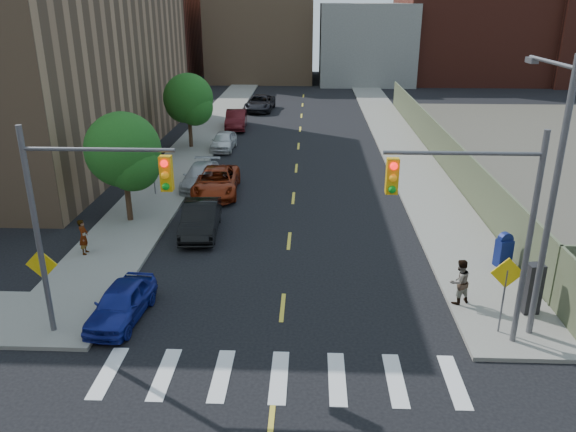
# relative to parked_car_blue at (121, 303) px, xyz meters

# --- Properties ---
(sidewalk_nw) EXTENTS (3.50, 73.00, 0.15)m
(sidewalk_nw) POSITION_rel_parked_car_blue_xyz_m (-2.25, 34.50, -0.56)
(sidewalk_nw) COLOR gray
(sidewalk_nw) RESTS_ON ground
(sidewalk_ne) EXTENTS (3.50, 73.00, 0.15)m
(sidewalk_ne) POSITION_rel_parked_car_blue_xyz_m (13.25, 34.50, -0.56)
(sidewalk_ne) COLOR gray
(sidewalk_ne) RESTS_ON ground
(fence_north) EXTENTS (0.12, 44.00, 2.50)m
(fence_north) POSITION_rel_parked_car_blue_xyz_m (15.10, 21.00, 0.62)
(fence_north) COLOR #5F6949
(fence_north) RESTS_ON ground
(bg_bldg_west) EXTENTS (14.00, 18.00, 12.00)m
(bg_bldg_west) POSITION_rel_parked_car_blue_xyz_m (-16.50, 63.00, 5.37)
(bg_bldg_west) COLOR #592319
(bg_bldg_west) RESTS_ON ground
(bg_bldg_midwest) EXTENTS (14.00, 16.00, 15.00)m
(bg_bldg_midwest) POSITION_rel_parked_car_blue_xyz_m (-0.50, 65.00, 6.87)
(bg_bldg_midwest) COLOR #8C6B4C
(bg_bldg_midwest) RESTS_ON ground
(bg_bldg_center) EXTENTS (12.00, 16.00, 10.00)m
(bg_bldg_center) POSITION_rel_parked_car_blue_xyz_m (13.50, 63.00, 4.37)
(bg_bldg_center) COLOR gray
(bg_bldg_center) RESTS_ON ground
(bg_bldg_east) EXTENTS (18.00, 18.00, 16.00)m
(bg_bldg_east) POSITION_rel_parked_car_blue_xyz_m (27.50, 65.00, 7.37)
(bg_bldg_east) COLOR #592319
(bg_bldg_east) RESTS_ON ground
(signal_nw) EXTENTS (4.59, 0.30, 7.00)m
(signal_nw) POSITION_rel_parked_car_blue_xyz_m (-0.48, -1.00, 3.89)
(signal_nw) COLOR #59595E
(signal_nw) RESTS_ON ground
(signal_ne) EXTENTS (4.59, 0.30, 7.00)m
(signal_ne) POSITION_rel_parked_car_blue_xyz_m (11.48, -1.00, 3.89)
(signal_ne) COLOR #59595E
(signal_ne) RESTS_ON ground
(streetlight_ne) EXTENTS (0.25, 3.70, 9.00)m
(streetlight_ne) POSITION_rel_parked_car_blue_xyz_m (13.70, -0.10, 4.59)
(streetlight_ne) COLOR #59595E
(streetlight_ne) RESTS_ON ground
(warn_sign_nw) EXTENTS (1.06, 0.06, 2.83)m
(warn_sign_nw) POSITION_rel_parked_car_blue_xyz_m (-2.30, -0.50, 1.36)
(warn_sign_nw) COLOR #59595E
(warn_sign_nw) RESTS_ON ground
(warn_sign_ne) EXTENTS (1.06, 0.06, 2.83)m
(warn_sign_ne) POSITION_rel_parked_car_blue_xyz_m (12.70, -0.50, 1.36)
(warn_sign_ne) COLOR #59595E
(warn_sign_ne) RESTS_ON ground
(warn_sign_midwest) EXTENTS (1.06, 0.06, 2.83)m
(warn_sign_midwest) POSITION_rel_parked_car_blue_xyz_m (-2.30, 13.00, 1.36)
(warn_sign_midwest) COLOR #59595E
(warn_sign_midwest) RESTS_ON ground
(tree_west_near) EXTENTS (3.66, 3.64, 5.52)m
(tree_west_near) POSITION_rel_parked_car_blue_xyz_m (-2.50, 9.05, 2.84)
(tree_west_near) COLOR #332114
(tree_west_near) RESTS_ON ground
(tree_west_far) EXTENTS (3.66, 3.64, 5.52)m
(tree_west_far) POSITION_rel_parked_car_blue_xyz_m (-2.50, 24.05, 2.84)
(tree_west_far) COLOR #332114
(tree_west_far) RESTS_ON ground
(parked_car_blue) EXTENTS (1.82, 3.84, 1.27)m
(parked_car_blue) POSITION_rel_parked_car_blue_xyz_m (0.00, 0.00, 0.00)
(parked_car_blue) COLOR navy
(parked_car_blue) RESTS_ON ground
(parked_car_black) EXTENTS (1.88, 4.61, 1.49)m
(parked_car_black) POSITION_rel_parked_car_blue_xyz_m (1.30, 7.75, 0.11)
(parked_car_black) COLOR black
(parked_car_black) RESTS_ON ground
(parked_car_red) EXTENTS (2.74, 5.41, 1.47)m
(parked_car_red) POSITION_rel_parked_car_blue_xyz_m (1.09, 13.57, 0.10)
(parked_car_red) COLOR maroon
(parked_car_red) RESTS_ON ground
(parked_car_silver) EXTENTS (1.95, 4.64, 1.34)m
(parked_car_silver) POSITION_rel_parked_car_blue_xyz_m (0.00, 14.73, 0.03)
(parked_car_silver) COLOR #B3B6BB
(parked_car_silver) RESTS_ON ground
(parked_car_white) EXTENTS (1.71, 4.00, 1.35)m
(parked_car_white) POSITION_rel_parked_car_blue_xyz_m (0.00, 23.66, 0.04)
(parked_car_white) COLOR silver
(parked_car_white) RESTS_ON ground
(parked_car_maroon) EXTENTS (1.99, 4.89, 1.58)m
(parked_car_maroon) POSITION_rel_parked_car_blue_xyz_m (0.00, 30.95, 0.16)
(parked_car_maroon) COLOR #450D11
(parked_car_maroon) RESTS_ON ground
(parked_car_grey) EXTENTS (2.90, 5.66, 1.53)m
(parked_car_grey) POSITION_rel_parked_car_blue_xyz_m (1.30, 39.47, 0.13)
(parked_car_grey) COLOR black
(parked_car_grey) RESTS_ON ground
(mailbox) EXTENTS (0.71, 0.62, 1.47)m
(mailbox) POSITION_rel_parked_car_blue_xyz_m (14.36, 4.50, 0.23)
(mailbox) COLOR navy
(mailbox) RESTS_ON sidewalk_ne
(payphone) EXTENTS (0.61, 0.52, 1.85)m
(payphone) POSITION_rel_parked_car_blue_xyz_m (14.14, 0.80, 0.44)
(payphone) COLOR black
(payphone) RESTS_ON sidewalk_ne
(pedestrian_west) EXTENTS (0.41, 0.59, 1.56)m
(pedestrian_west) POSITION_rel_parked_car_blue_xyz_m (-3.21, 4.97, 0.29)
(pedestrian_west) COLOR gray
(pedestrian_west) RESTS_ON sidewalk_nw
(pedestrian_east) EXTENTS (1.01, 0.93, 1.69)m
(pedestrian_east) POSITION_rel_parked_car_blue_xyz_m (11.80, 1.36, 0.36)
(pedestrian_east) COLOR gray
(pedestrian_east) RESTS_ON sidewalk_ne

